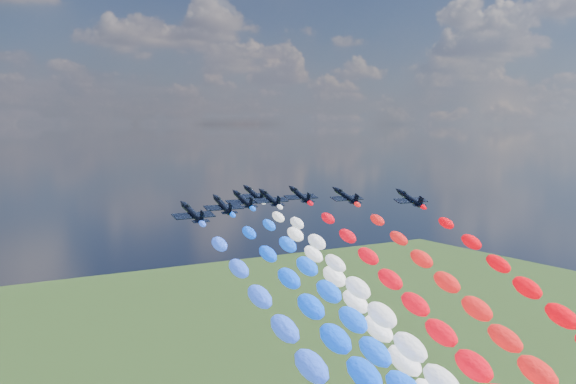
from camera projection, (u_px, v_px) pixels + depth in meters
jet_0 at (193, 213)px, 136.99m from camera, size 9.10×12.08×6.06m
jet_1 at (223, 205)px, 150.34m from camera, size 9.14×12.10×6.06m
jet_2 at (243, 200)px, 161.13m from camera, size 8.72×11.80×6.06m
jet_3 at (270, 198)px, 164.25m from camera, size 8.68×11.77×6.06m
trail_3 at (425, 380)px, 120.79m from camera, size 5.95×105.10×56.65m
jet_4 at (254, 194)px, 174.45m from camera, size 8.82×11.88×6.06m
trail_4 at (391, 360)px, 130.99m from camera, size 5.95×105.10×56.65m
jet_5 at (300, 195)px, 171.89m from camera, size 8.83×11.89×6.06m
trail_5 at (456, 364)px, 128.44m from camera, size 5.95×105.10×56.65m
jet_6 at (346, 196)px, 169.02m from camera, size 8.98×11.99×6.06m
trail_6 at (521, 370)px, 125.57m from camera, size 5.95×105.10×56.65m
jet_7 at (410, 198)px, 164.00m from camera, size 9.17×12.13×6.06m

